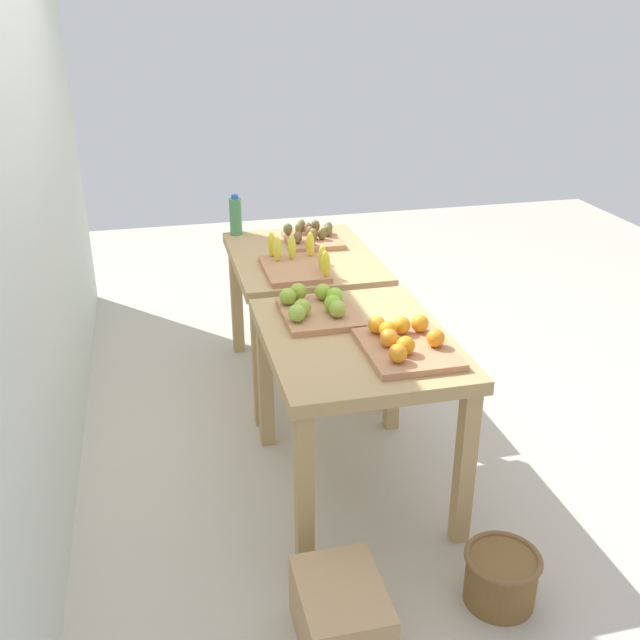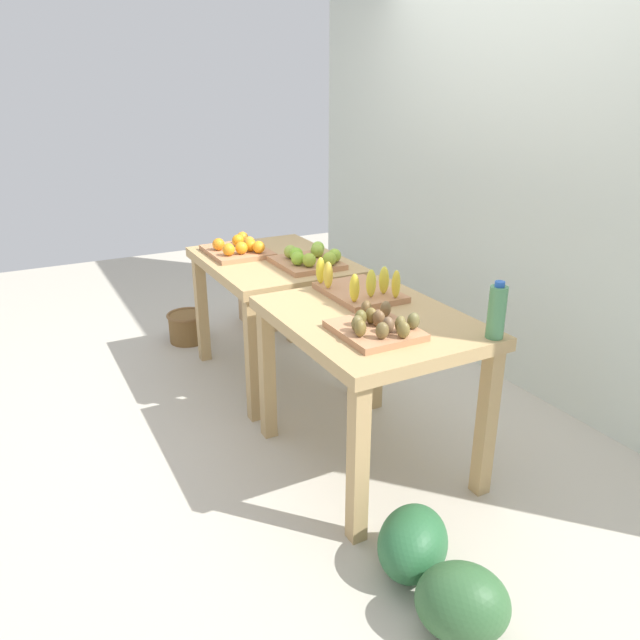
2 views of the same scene
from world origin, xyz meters
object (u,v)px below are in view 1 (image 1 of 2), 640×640
Objects in this scene: display_table_left at (356,360)px; banana_crate at (296,264)px; display_table_right at (303,274)px; cardboard_produce_box at (341,615)px; apple_bin at (317,307)px; watermelon_pile at (312,299)px; wicker_basket at (501,576)px; orange_bin at (405,343)px; kiwi_bin at (312,236)px; water_bottle at (236,216)px.

display_table_left is 0.88m from banana_crate.
display_table_right is 2.09m from cardboard_produce_box.
apple_bin is 1.35m from cardboard_produce_box.
display_table_right reaches higher than watermelon_pile.
apple_bin is (-0.87, 0.12, 0.16)m from display_table_right.
display_table_left is 2.35× the size of banana_crate.
display_table_left is at bearing 180.00° from display_table_right.
wicker_basket is at bearing -165.27° from banana_crate.
banana_crate reaches higher than wicker_basket.
banana_crate is 1.89m from wicker_basket.
display_table_right is at bearing -8.53° from cardboard_produce_box.
orange_bin is at bearing -166.86° from banana_crate.
banana_crate is 1.89m from cardboard_produce_box.
kiwi_bin is (1.32, -0.10, 0.15)m from display_table_left.
wicker_basket is (-0.64, -0.20, -0.72)m from orange_bin.
display_table_right is 2.35× the size of banana_crate.
apple_bin is (0.25, 0.12, 0.16)m from display_table_left.
water_bottle reaches higher than orange_bin.
kiwi_bin is 2.35m from cardboard_produce_box.
display_table_left is at bearing -168.63° from water_bottle.
apple_bin is 1.92m from watermelon_pile.
display_table_left is at bearing 22.97° from wicker_basket.
apple_bin reaches higher than kiwi_bin.
orange_bin is 1.48× the size of wicker_basket.
water_bottle is 2.63m from wicker_basket.
cardboard_produce_box is (-2.00, 0.30, -0.55)m from display_table_right.
display_table_left is at bearing 38.90° from orange_bin.
orange_bin reaches higher than display_table_left.
apple_bin is 1.38m from wicker_basket.
water_bottle is at bearing 0.45° from cardboard_produce_box.
watermelon_pile is at bearing -16.22° from display_table_right.
water_bottle reaches higher than banana_crate.
wicker_basket is (-0.83, -0.35, -0.56)m from display_table_left.
kiwi_bin reaches higher than display_table_left.
cardboard_produce_box is at bearing 169.70° from kiwi_bin.
apple_bin is at bearing 168.33° from kiwi_bin.
watermelon_pile is at bearing -7.29° from display_table_left.
display_table_right is 2.60× the size of cardboard_produce_box.
display_table_left is 0.32m from apple_bin.
orange_bin reaches higher than wicker_basket.
wicker_basket is at bearing -178.09° from watermelon_pile.
display_table_right is 2.81× the size of kiwi_bin.
water_bottle reaches higher than wicker_basket.
banana_crate is 1.49× the size of wicker_basket.
display_table_right is 0.32m from banana_crate.
kiwi_bin is 0.50× the size of watermelon_pile.
wicker_basket is 0.65m from cardboard_produce_box.
water_bottle is 2.59m from cardboard_produce_box.
cardboard_produce_box is at bearing 171.47° from display_table_right.
watermelon_pile is 2.51× the size of wicker_basket.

